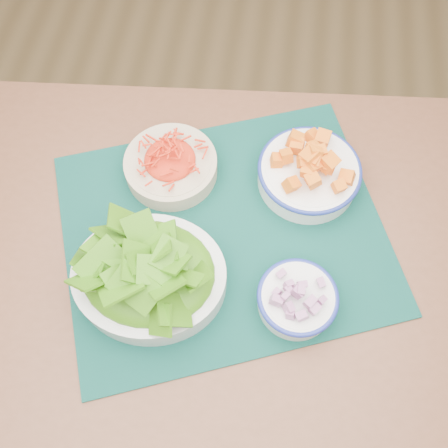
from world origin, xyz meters
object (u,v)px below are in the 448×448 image
object	(u,v)px
squash_bowl	(310,169)
onion_bowl	(297,298)
lettuce_bowl	(148,272)
table	(206,278)
placemat	(224,232)
carrot_bowl	(170,163)

from	to	relation	value
squash_bowl	onion_bowl	xyz separation A→B (m)	(-0.00, -0.24, -0.01)
squash_bowl	lettuce_bowl	world-z (taller)	lettuce_bowl
table	placemat	size ratio (longest dim) A/B	2.13
lettuce_bowl	onion_bowl	distance (m)	0.24
table	squash_bowl	distance (m)	0.29
squash_bowl	table	bearing A→B (deg)	-133.50
placemat	carrot_bowl	size ratio (longest dim) A/B	2.95
carrot_bowl	squash_bowl	bearing A→B (deg)	3.19
table	lettuce_bowl	xyz separation A→B (m)	(-0.08, -0.06, 0.17)
placemat	lettuce_bowl	distance (m)	0.17
carrot_bowl	squash_bowl	distance (m)	0.25
table	onion_bowl	size ratio (longest dim) A/B	7.48
onion_bowl	lettuce_bowl	bearing A→B (deg)	179.29
placemat	squash_bowl	xyz separation A→B (m)	(0.14, 0.12, 0.04)
table	onion_bowl	world-z (taller)	onion_bowl
placemat	lettuce_bowl	bearing A→B (deg)	-154.81
lettuce_bowl	onion_bowl	bearing A→B (deg)	-5.41
placemat	onion_bowl	world-z (taller)	onion_bowl
table	placemat	bearing A→B (deg)	56.83
table	squash_bowl	world-z (taller)	squash_bowl
squash_bowl	lettuce_bowl	size ratio (longest dim) A/B	0.89
carrot_bowl	squash_bowl	xyz separation A→B (m)	(0.25, 0.01, 0.01)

